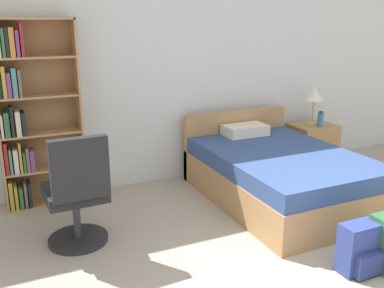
% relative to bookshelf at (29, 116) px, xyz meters
% --- Properties ---
extents(wall_back, '(9.00, 0.06, 2.60)m').
position_rel_bookshelf_xyz_m(wall_back, '(1.69, 0.18, 0.37)').
color(wall_back, silver).
rests_on(wall_back, ground_plane).
extents(bookshelf, '(0.79, 0.26, 1.85)m').
position_rel_bookshelf_xyz_m(bookshelf, '(0.00, 0.00, 0.00)').
color(bookshelf, '#AD7F51').
rests_on(bookshelf, ground_plane).
extents(bed, '(1.35, 1.94, 0.78)m').
position_rel_bookshelf_xyz_m(bed, '(2.33, -0.89, -0.66)').
color(bed, '#AD7F51').
rests_on(bed, ground_plane).
extents(office_chair, '(0.50, 0.58, 0.99)m').
position_rel_bookshelf_xyz_m(office_chair, '(0.24, -1.05, -0.47)').
color(office_chair, '#232326').
rests_on(office_chair, ground_plane).
extents(nightstand, '(0.55, 0.46, 0.53)m').
position_rel_bookshelf_xyz_m(nightstand, '(3.40, -0.16, -0.66)').
color(nightstand, '#AD7F51').
rests_on(nightstand, ground_plane).
extents(table_lamp, '(0.23, 0.23, 0.48)m').
position_rel_bookshelf_xyz_m(table_lamp, '(3.40, -0.13, -0.03)').
color(table_lamp, tan).
rests_on(table_lamp, nightstand).
extents(water_bottle, '(0.07, 0.07, 0.20)m').
position_rel_bookshelf_xyz_m(water_bottle, '(3.41, -0.27, -0.30)').
color(water_bottle, teal).
rests_on(water_bottle, nightstand).
extents(backpack_blue, '(0.30, 0.22, 0.39)m').
position_rel_bookshelf_xyz_m(backpack_blue, '(2.07, -2.30, -0.75)').
color(backpack_blue, navy).
rests_on(backpack_blue, ground_plane).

